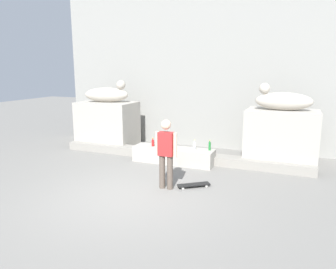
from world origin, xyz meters
name	(u,v)px	position (x,y,z in m)	size (l,w,h in m)	color
ground_plane	(125,198)	(0.00, 0.00, 0.00)	(40.00, 40.00, 0.00)	slate
facade_wall	(200,50)	(0.00, 5.57, 3.49)	(10.69, 0.60, 6.97)	gray
pedestal_left	(108,124)	(-3.00, 4.02, 0.82)	(2.03, 1.32, 1.64)	#A39E93
pedestal_right	(281,138)	(3.00, 4.02, 0.82)	(2.03, 1.32, 1.64)	#A39E93
statue_reclining_left	(107,94)	(-2.96, 4.02, 1.92)	(1.69, 0.92, 0.78)	#B6AD9D
statue_reclining_right	(282,100)	(2.96, 4.01, 1.92)	(1.62, 0.61, 0.78)	#B6AD9D
ledge_block	(173,155)	(0.00, 2.95, 0.24)	(2.48, 0.64, 0.47)	#A39E93
skater	(166,151)	(0.61, 0.92, 0.92)	(0.54, 0.23, 1.67)	brown
skateboard	(194,185)	(1.20, 1.24, 0.06)	(0.76, 0.64, 0.08)	black
bottle_red	(153,143)	(-0.66, 2.90, 0.58)	(0.08, 0.08, 0.26)	red
bottle_clear	(194,146)	(0.66, 2.97, 0.60)	(0.07, 0.07, 0.30)	silver
bottle_green	(210,146)	(1.09, 3.09, 0.60)	(0.07, 0.07, 0.30)	#1E722D
stair_step	(178,156)	(0.00, 3.34, 0.13)	(8.03, 0.50, 0.26)	gray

